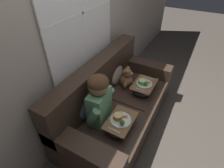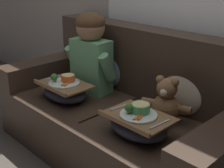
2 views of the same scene
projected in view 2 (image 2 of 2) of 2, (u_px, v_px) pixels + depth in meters
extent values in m
plane|color=#4C443D|center=(116.00, 155.00, 2.49)|extent=(14.00, 14.00, 0.00)
cube|color=#38281E|center=(116.00, 132.00, 2.42)|extent=(1.98, 0.93, 0.42)
cube|color=#38281E|center=(148.00, 63.00, 2.47)|extent=(1.98, 0.22, 0.55)
cube|color=#38281E|center=(50.00, 69.00, 2.90)|extent=(0.22, 0.93, 0.20)
cube|color=black|center=(114.00, 108.00, 2.33)|extent=(0.01, 0.67, 0.01)
ellipsoid|color=slate|center=(108.00, 65.00, 2.71)|extent=(0.40, 0.19, 0.42)
ellipsoid|color=#C1B293|center=(183.00, 88.00, 2.19)|extent=(0.38, 0.19, 0.40)
cube|color=#66A370|center=(91.00, 66.00, 2.58)|extent=(0.34, 0.21, 0.44)
sphere|color=#936B4C|center=(90.00, 28.00, 2.47)|extent=(0.23, 0.23, 0.23)
ellipsoid|color=#4C331E|center=(90.00, 22.00, 2.45)|extent=(0.23, 0.23, 0.16)
cylinder|color=#66A370|center=(74.00, 58.00, 2.67)|extent=(0.10, 0.18, 0.24)
cylinder|color=#66A370|center=(107.00, 67.00, 2.44)|extent=(0.10, 0.18, 0.24)
sphere|color=brown|center=(166.00, 108.00, 2.11)|extent=(0.19, 0.19, 0.19)
sphere|color=brown|center=(167.00, 89.00, 2.05)|extent=(0.14, 0.14, 0.14)
sphere|color=brown|center=(160.00, 80.00, 2.06)|extent=(0.06, 0.06, 0.06)
sphere|color=brown|center=(175.00, 82.00, 2.01)|extent=(0.06, 0.06, 0.06)
sphere|color=beige|center=(164.00, 93.00, 2.01)|extent=(0.05, 0.05, 0.05)
sphere|color=black|center=(163.00, 93.00, 1.99)|extent=(0.02, 0.02, 0.02)
cylinder|color=brown|center=(149.00, 102.00, 2.16)|extent=(0.11, 0.08, 0.05)
cylinder|color=brown|center=(184.00, 109.00, 2.04)|extent=(0.11, 0.08, 0.05)
cylinder|color=brown|center=(154.00, 122.00, 2.07)|extent=(0.07, 0.10, 0.05)
cylinder|color=brown|center=(166.00, 125.00, 2.03)|extent=(0.07, 0.10, 0.05)
ellipsoid|color=#2D2D38|center=(65.00, 92.00, 2.45)|extent=(0.41, 0.28, 0.12)
cube|color=brown|center=(64.00, 84.00, 2.43)|extent=(0.42, 0.29, 0.01)
cube|color=brown|center=(49.00, 87.00, 2.34)|extent=(0.42, 0.02, 0.02)
cylinder|color=silver|center=(64.00, 83.00, 2.43)|extent=(0.24, 0.24, 0.01)
cylinder|color=orange|center=(68.00, 78.00, 2.44)|extent=(0.11, 0.11, 0.05)
cylinder|color=#E5D189|center=(68.00, 75.00, 2.43)|extent=(0.09, 0.09, 0.01)
sphere|color=#38702D|center=(54.00, 77.00, 2.42)|extent=(0.06, 0.06, 0.06)
cylinder|color=#7A9E56|center=(54.00, 81.00, 2.43)|extent=(0.02, 0.02, 0.03)
cylinder|color=orange|center=(64.00, 84.00, 2.37)|extent=(0.03, 0.06, 0.01)
cylinder|color=orange|center=(66.00, 85.00, 2.36)|extent=(0.04, 0.05, 0.01)
cube|color=silver|center=(52.00, 78.00, 2.54)|extent=(0.02, 0.14, 0.01)
ellipsoid|color=#2D2D38|center=(138.00, 126.00, 1.94)|extent=(0.40, 0.28, 0.12)
cube|color=brown|center=(138.00, 117.00, 1.91)|extent=(0.42, 0.29, 0.01)
cube|color=brown|center=(123.00, 122.00, 1.82)|extent=(0.42, 0.02, 0.02)
cylinder|color=silver|center=(138.00, 115.00, 1.91)|extent=(0.23, 0.23, 0.01)
cylinder|color=#4CAD60|center=(140.00, 108.00, 1.92)|extent=(0.12, 0.12, 0.05)
cylinder|color=#E5D189|center=(141.00, 105.00, 1.92)|extent=(0.10, 0.10, 0.01)
sphere|color=#38702D|center=(129.00, 108.00, 1.90)|extent=(0.05, 0.05, 0.05)
cylinder|color=#7A9E56|center=(129.00, 112.00, 1.91)|extent=(0.02, 0.02, 0.02)
cylinder|color=orange|center=(137.00, 117.00, 1.85)|extent=(0.02, 0.07, 0.01)
cylinder|color=orange|center=(140.00, 118.00, 1.85)|extent=(0.03, 0.06, 0.01)
cube|color=silver|center=(120.00, 107.00, 2.02)|extent=(0.03, 0.14, 0.01)
cube|color=silver|center=(159.00, 124.00, 1.80)|extent=(0.02, 0.17, 0.01)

